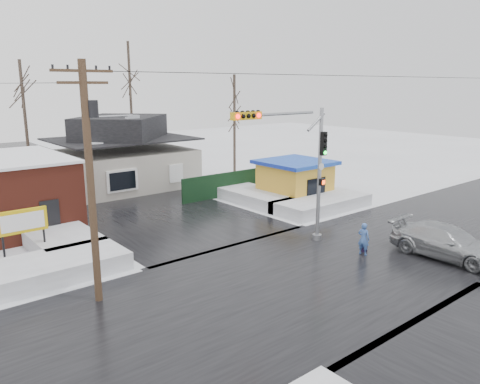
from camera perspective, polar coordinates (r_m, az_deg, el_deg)
ground at (r=20.91m, az=8.25°, el=-10.07°), size 120.00×120.00×0.00m
road_ns at (r=20.90m, az=8.25°, el=-10.04°), size 10.00×120.00×0.02m
road_ew at (r=20.90m, az=8.25°, el=-10.04°), size 120.00×10.00×0.02m
snowbank_nw at (r=21.94m, az=-22.92°, el=-8.75°), size 7.00×3.00×0.80m
snowbank_ne at (r=31.61m, az=9.93°, el=-1.39°), size 7.00×3.00×0.80m
snowbank_nside_w at (r=27.02m, az=-21.98°, el=-4.64°), size 3.00×8.00×0.80m
snowbank_nside_e at (r=33.66m, az=1.24°, el=-0.32°), size 3.00×8.00×0.80m
traffic_signal at (r=23.34m, az=7.27°, el=4.00°), size 6.05×0.68×7.00m
utility_pole at (r=17.80m, az=-17.65°, el=2.58°), size 3.15×0.44×9.00m
marquee_sign at (r=23.77m, az=-25.00°, el=-3.43°), size 2.20×0.21×2.55m
house at (r=38.87m, az=-14.16°, el=4.42°), size 10.40×8.40×5.76m
kiosk at (r=33.69m, az=6.71°, el=1.46°), size 4.60×4.60×2.88m
fence at (r=34.75m, az=-1.53°, el=0.95°), size 8.00×0.12×1.80m
tree_far_left at (r=40.18m, az=-25.04°, el=11.53°), size 3.00×3.00×10.00m
tree_far_mid at (r=45.64m, az=-13.36°, el=14.40°), size 3.00×3.00×12.00m
tree_far_right at (r=42.11m, az=-0.69°, el=11.64°), size 3.00×3.00×9.00m
pedestrian at (r=23.60m, az=14.83°, el=-5.58°), size 0.49×0.65×1.61m
car at (r=24.53m, az=23.89°, el=-5.63°), size 2.34×5.43×1.56m
shopping_bag at (r=24.19m, az=14.93°, el=-6.70°), size 0.30×0.19×0.35m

